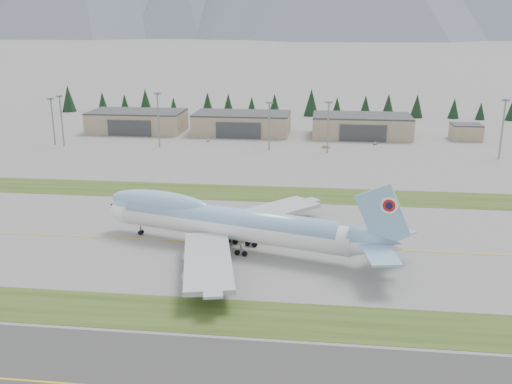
# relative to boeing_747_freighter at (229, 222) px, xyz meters

# --- Properties ---
(ground) EXTENTS (7000.00, 7000.00, 0.00)m
(ground) POSITION_rel_boeing_747_freighter_xyz_m (-3.80, 3.54, -6.93)
(ground) COLOR slate
(ground) RESTS_ON ground
(grass_strip_near) EXTENTS (400.00, 14.00, 0.08)m
(grass_strip_near) POSITION_rel_boeing_747_freighter_xyz_m (-3.80, -34.46, -6.93)
(grass_strip_near) COLOR #2E4217
(grass_strip_near) RESTS_ON ground
(grass_strip_far) EXTENTS (400.00, 18.00, 0.08)m
(grass_strip_far) POSITION_rel_boeing_747_freighter_xyz_m (-3.80, 48.54, -6.93)
(grass_strip_far) COLOR #2E4217
(grass_strip_far) RESTS_ON ground
(taxiway_line_main) EXTENTS (400.00, 0.40, 0.02)m
(taxiway_line_main) POSITION_rel_boeing_747_freighter_xyz_m (-3.80, 3.54, -6.93)
(taxiway_line_main) COLOR gold
(taxiway_line_main) RESTS_ON ground
(boeing_747_freighter) EXTENTS (79.84, 66.45, 21.03)m
(boeing_747_freighter) POSITION_rel_boeing_747_freighter_xyz_m (0.00, 0.00, 0.00)
(boeing_747_freighter) COLOR white
(boeing_747_freighter) RESTS_ON ground
(hangar_left) EXTENTS (48.00, 26.60, 10.80)m
(hangar_left) POSITION_rel_boeing_747_freighter_xyz_m (-73.80, 153.44, -1.54)
(hangar_left) COLOR gray
(hangar_left) RESTS_ON ground
(hangar_center) EXTENTS (48.00, 26.60, 10.80)m
(hangar_center) POSITION_rel_boeing_747_freighter_xyz_m (-18.80, 153.44, -1.54)
(hangar_center) COLOR gray
(hangar_center) RESTS_ON ground
(hangar_right) EXTENTS (48.00, 26.60, 10.80)m
(hangar_right) POSITION_rel_boeing_747_freighter_xyz_m (41.20, 153.44, -1.54)
(hangar_right) COLOR gray
(hangar_right) RESTS_ON ground
(control_shed) EXTENTS (14.00, 12.00, 7.60)m
(control_shed) POSITION_rel_boeing_747_freighter_xyz_m (91.20, 151.54, -3.13)
(control_shed) COLOR gray
(control_shed) RESTS_ON ground
(floodlight_masts) EXTENTS (200.38, 9.16, 24.75)m
(floodlight_masts) POSITION_rel_boeing_747_freighter_xyz_m (-20.94, 114.70, 9.14)
(floodlight_masts) COLOR gray
(floodlight_masts) RESTS_ON ground
(service_vehicle_a) EXTENTS (1.32, 3.26, 1.11)m
(service_vehicle_a) POSITION_rel_boeing_747_freighter_xyz_m (-32.39, 132.66, -6.93)
(service_vehicle_a) COLOR #B8B9BA
(service_vehicle_a) RESTS_ON ground
(service_vehicle_b) EXTENTS (3.79, 2.50, 1.18)m
(service_vehicle_b) POSITION_rel_boeing_747_freighter_xyz_m (23.90, 123.72, -6.93)
(service_vehicle_b) COLOR #B2802C
(service_vehicle_b) RESTS_ON ground
(service_vehicle_c) EXTENTS (2.74, 4.01, 1.08)m
(service_vehicle_c) POSITION_rel_boeing_747_freighter_xyz_m (46.83, 134.56, -6.93)
(service_vehicle_c) COLOR #9C9CA0
(service_vehicle_c) RESTS_ON ground
(conifer_belt) EXTENTS (277.67, 15.52, 16.72)m
(conifer_belt) POSITION_rel_boeing_747_freighter_xyz_m (-16.57, 215.32, 0.02)
(conifer_belt) COLOR black
(conifer_belt) RESTS_ON ground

